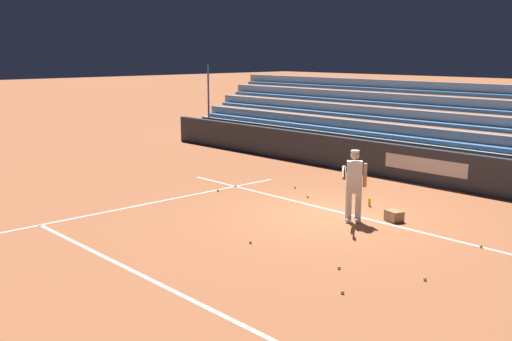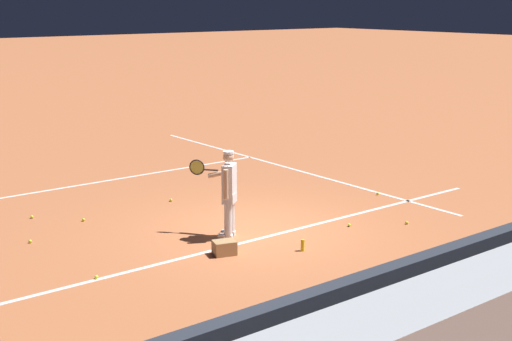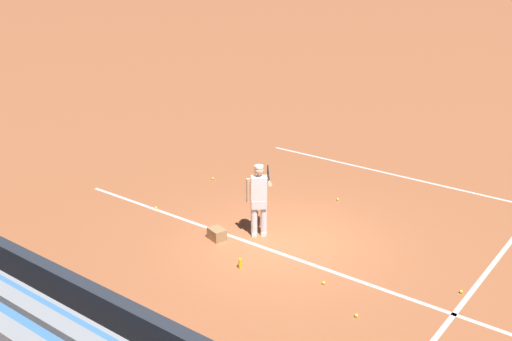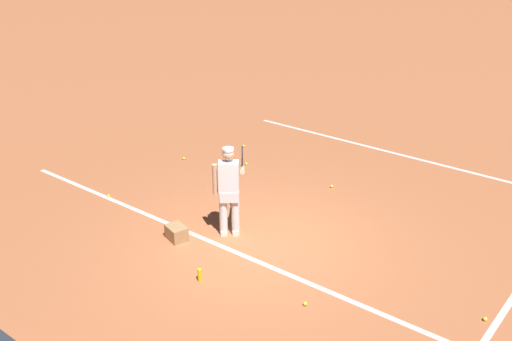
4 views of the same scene
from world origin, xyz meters
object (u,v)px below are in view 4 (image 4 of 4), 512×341
object	(u,v)px
tennis_ball_toward_net	(244,146)
tennis_ball_stray_back	(246,164)
tennis_ball_on_baseline	(109,196)
water_bottle	(200,275)
tennis_ball_near_player	(485,319)
tennis_ball_far_left	(332,186)
tennis_player	(229,190)
ball_box_cardboard	(177,233)
tennis_ball_far_right	(305,304)
tennis_ball_midcourt	(184,158)

from	to	relation	value
tennis_ball_toward_net	tennis_ball_stray_back	size ratio (longest dim) A/B	1.00
tennis_ball_on_baseline	water_bottle	size ratio (longest dim) A/B	0.30
tennis_ball_near_player	tennis_ball_far_left	bearing A→B (deg)	148.76
tennis_ball_far_left	water_bottle	world-z (taller)	water_bottle
tennis_player	tennis_ball_on_baseline	distance (m)	3.14
water_bottle	tennis_ball_stray_back	bearing A→B (deg)	120.05
ball_box_cardboard	tennis_ball_near_player	bearing A→B (deg)	11.87
tennis_ball_near_player	tennis_ball_toward_net	bearing A→B (deg)	155.95
water_bottle	tennis_ball_toward_net	bearing A→B (deg)	122.39
tennis_player	tennis_ball_toward_net	bearing A→B (deg)	125.93
tennis_ball_near_player	tennis_ball_far_left	xyz separation A→B (m)	(-4.18, 2.53, 0.00)
tennis_player	tennis_ball_far_right	world-z (taller)	tennis_player
tennis_ball_near_player	tennis_ball_midcourt	xyz separation A→B (m)	(-7.81, 1.68, 0.00)
tennis_player	tennis_ball_far_left	world-z (taller)	tennis_player
tennis_ball_far_left	water_bottle	distance (m)	4.36
tennis_ball_near_player	ball_box_cardboard	bearing A→B (deg)	-168.13
tennis_ball_toward_net	tennis_ball_far_right	distance (m)	6.68
tennis_ball_on_baseline	tennis_ball_stray_back	size ratio (longest dim) A/B	1.00
ball_box_cardboard	water_bottle	distance (m)	1.45
water_bottle	tennis_ball_midcourt	bearing A→B (deg)	137.34
tennis_ball_near_player	tennis_ball_stray_back	size ratio (longest dim) A/B	1.00
ball_box_cardboard	tennis_ball_on_baseline	world-z (taller)	ball_box_cardboard
tennis_ball_midcourt	water_bottle	xyz separation A→B (m)	(3.81, -3.51, 0.08)
tennis_player	ball_box_cardboard	bearing A→B (deg)	-129.87
tennis_ball_on_baseline	tennis_ball_midcourt	bearing A→B (deg)	94.67
tennis_player	tennis_ball_near_player	bearing A→B (deg)	4.27
tennis_ball_midcourt	tennis_ball_far_left	bearing A→B (deg)	13.16
tennis_player	ball_box_cardboard	xyz separation A→B (m)	(-0.63, -0.76, -0.76)
ball_box_cardboard	tennis_ball_far_left	size ratio (longest dim) A/B	6.06
tennis_ball_near_player	tennis_ball_midcourt	distance (m)	7.99
ball_box_cardboard	tennis_ball_toward_net	bearing A→B (deg)	114.24
tennis_ball_on_baseline	tennis_ball_toward_net	xyz separation A→B (m)	(0.41, 3.97, 0.00)
ball_box_cardboard	tennis_ball_far_left	bearing A→B (deg)	73.54
tennis_ball_near_player	tennis_ball_midcourt	size ratio (longest dim) A/B	1.00
tennis_ball_toward_net	water_bottle	world-z (taller)	water_bottle
tennis_ball_midcourt	tennis_ball_stray_back	distance (m)	1.54
ball_box_cardboard	tennis_ball_on_baseline	size ratio (longest dim) A/B	6.06
tennis_ball_far_right	tennis_ball_near_player	bearing A→B (deg)	30.16
tennis_ball_midcourt	water_bottle	bearing A→B (deg)	-42.66
ball_box_cardboard	tennis_ball_stray_back	world-z (taller)	ball_box_cardboard
ball_box_cardboard	tennis_ball_stray_back	bearing A→B (deg)	108.63
tennis_player	tennis_ball_far_right	xyz separation A→B (m)	(2.33, -0.98, -0.86)
tennis_ball_on_baseline	tennis_ball_toward_net	world-z (taller)	same
tennis_ball_toward_net	tennis_ball_midcourt	bearing A→B (deg)	-111.91
ball_box_cardboard	tennis_ball_on_baseline	distance (m)	2.38
tennis_ball_near_player	water_bottle	distance (m)	4.40
tennis_ball_midcourt	tennis_ball_near_player	bearing A→B (deg)	-12.17
tennis_ball_far_right	tennis_ball_midcourt	bearing A→B (deg)	151.42
tennis_ball_far_left	tennis_ball_far_right	world-z (taller)	same
tennis_player	tennis_ball_toward_net	size ratio (longest dim) A/B	25.98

